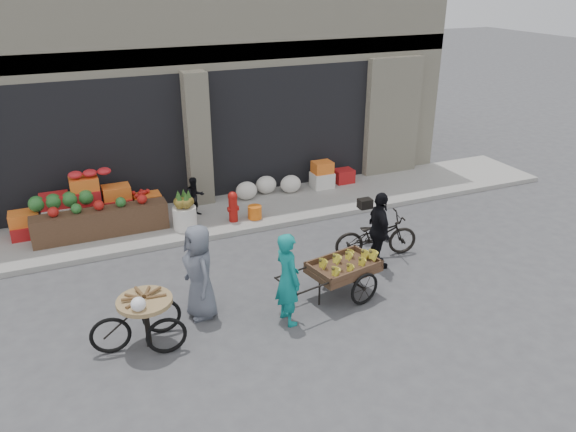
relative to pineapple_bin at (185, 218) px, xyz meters
name	(u,v)px	position (x,y,z in m)	size (l,w,h in m)	color
ground	(279,307)	(0.75, -3.60, -0.37)	(80.00, 80.00, 0.00)	#424244
sidewalk	(212,217)	(0.75, 0.50, -0.31)	(18.00, 2.20, 0.12)	gray
building	(164,51)	(0.75, 4.43, 3.00)	(14.00, 6.45, 7.00)	beige
fruit_display	(97,205)	(-1.73, 0.78, 0.30)	(3.10, 1.12, 1.24)	#AC1719
pineapple_bin	(185,218)	(0.00, 0.00, 0.00)	(0.52, 0.52, 0.50)	silver
fire_hydrant	(233,205)	(1.10, -0.05, 0.13)	(0.22, 0.22, 0.71)	#A5140F
orange_bucket	(255,212)	(1.60, -0.10, -0.10)	(0.32, 0.32, 0.30)	orange
right_bay_goods	(303,180)	(3.36, 1.10, 0.04)	(3.35, 0.60, 0.70)	silver
seated_person	(195,197)	(0.40, 0.60, 0.21)	(0.45, 0.35, 0.93)	black
banana_cart	(342,266)	(1.90, -3.70, 0.24)	(2.14, 1.19, 0.85)	brown
vendor_woman	(288,279)	(0.73, -4.03, 0.43)	(0.59, 0.38, 1.61)	#107F7B
tricycle_cart	(145,315)	(-1.53, -3.78, 0.20)	(1.44, 0.90, 0.95)	#9E7F51
vendor_grey	(199,272)	(-0.53, -3.27, 0.45)	(0.80, 0.52, 1.65)	slate
bicycle	(376,236)	(3.29, -2.59, 0.08)	(0.60, 1.72, 0.90)	black
cyclist	(379,231)	(3.09, -2.99, 0.40)	(0.91, 0.38, 1.55)	black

